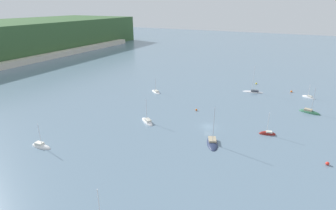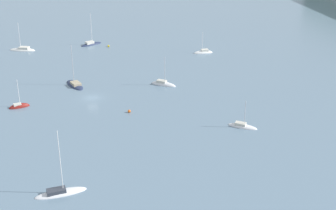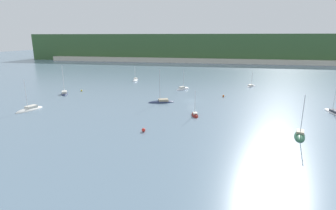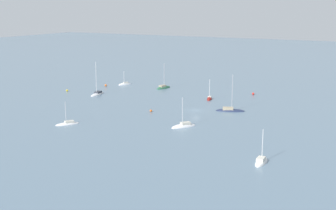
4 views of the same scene
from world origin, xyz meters
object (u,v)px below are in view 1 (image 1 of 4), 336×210
Objects in this scene: mooring_buoy_1 at (291,91)px; sailboat_3 at (156,92)px; mooring_buoy_2 at (256,84)px; mooring_buoy_3 at (327,163)px; sailboat_7 at (41,146)px; sailboat_4 at (212,143)px; sailboat_1 at (147,122)px; sailboat_6 at (253,92)px; sailboat_5 at (308,98)px; sailboat_8 at (267,134)px; mooring_buoy_4 at (196,110)px; sailboat_0 at (309,112)px.

sailboat_3 is at bearing 116.05° from mooring_buoy_1.
mooring_buoy_3 is (-61.85, -26.03, 0.05)m from mooring_buoy_2.
mooring_buoy_3 is at bearing -157.18° from mooring_buoy_2.
sailboat_7 is 72.82m from mooring_buoy_3.
sailboat_7 is at bearing 153.73° from mooring_buoy_2.
sailboat_4 is 13.68× the size of mooring_buoy_1.
mooring_buoy_2 is (5.96, 15.63, -0.05)m from mooring_buoy_1.
sailboat_6 reaches higher than sailboat_1.
sailboat_6 is at bearing 37.63° from sailboat_5.
sailboat_1 reaches higher than sailboat_8.
sailboat_1 is 1.12× the size of sailboat_7.
sailboat_1 is 67.59m from mooring_buoy_1.
mooring_buoy_4 is at bearing -173.21° from sailboat_3.
sailboat_8 is 26.44m from mooring_buoy_4.
sailboat_1 reaches higher than mooring_buoy_3.
sailboat_0 is 1.35× the size of sailboat_7.
sailboat_3 is 26.09m from mooring_buoy_4.
sailboat_5 reaches higher than mooring_buoy_2.
sailboat_8 is at bearing -131.68° from sailboat_1.
sailboat_7 is 0.99× the size of sailboat_8.
sailboat_5 is at bearing 134.02° from sailboat_4.
sailboat_6 is at bearing 56.53° from sailboat_7.
sailboat_4 is 17.91m from sailboat_8.
mooring_buoy_1 is at bearing -164.36° from sailboat_6.
sailboat_4 is 60.50m from mooring_buoy_1.
sailboat_6 is (46.95, -25.63, 0.03)m from sailboat_1.
sailboat_6 is 54.94m from mooring_buoy_3.
sailboat_4 is at bearing 163.27° from mooring_buoy_1.
sailboat_6 reaches higher than sailboat_0.
sailboat_8 is (-41.19, 11.06, -0.00)m from sailboat_5.
sailboat_7 is at bearing 16.01° from sailboat_8.
sailboat_1 reaches higher than mooring_buoy_2.
mooring_buoy_3 is (-1.81, -50.93, 0.32)m from sailboat_1.
sailboat_8 reaches higher than sailboat_3.
sailboat_0 reaches higher than sailboat_3.
sailboat_8 reaches higher than mooring_buoy_3.
sailboat_1 is 23.44m from sailboat_4.
sailboat_0 is at bearing -66.33° from mooring_buoy_4.
sailboat_0 is 1.55× the size of sailboat_3.
sailboat_7 is 99.19m from mooring_buoy_1.
sailboat_8 is (12.32, -13.00, -0.05)m from sailboat_4.
sailboat_0 reaches higher than mooring_buoy_4.
sailboat_3 is 9.07× the size of mooring_buoy_2.
mooring_buoy_1 is 1.00× the size of mooring_buoy_3.
sailboat_5 is at bearing 177.24° from sailboat_6.
sailboat_6 is 16.53m from mooring_buoy_1.
mooring_buoy_2 is (10.38, 22.28, 0.30)m from sailboat_5.
sailboat_1 is at bearing 143.15° from mooring_buoy_1.
mooring_buoy_3 is (-55.89, -10.39, 0.00)m from mooring_buoy_1.
mooring_buoy_4 is at bearing -141.37° from sailboat_0.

